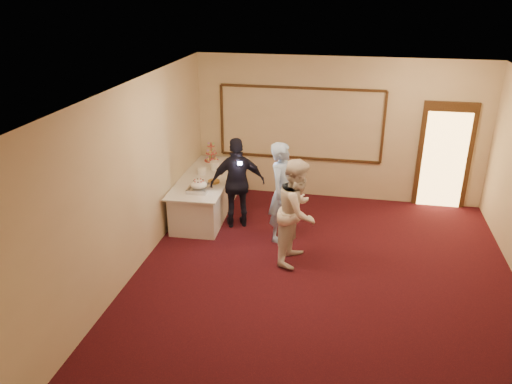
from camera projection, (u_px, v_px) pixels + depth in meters
floor at (322, 283)px, 7.79m from camera, size 7.00×7.00×0.00m
room_walls at (330, 161)px, 7.00m from camera, size 6.04×7.04×3.02m
wall_molding at (300, 124)px, 10.44m from camera, size 3.45×0.04×1.55m
doorway at (444, 156)px, 10.10m from camera, size 1.05×0.07×2.20m
buffet_table at (207, 194)px, 10.08m from camera, size 1.07×2.55×0.77m
pavlova_tray at (199, 186)px, 9.24m from camera, size 0.39×0.54×0.19m
cupcake_stand at (211, 154)px, 10.73m from camera, size 0.31×0.31×0.45m
plate_stack_a at (202, 171)px, 10.00m from camera, size 0.18×0.18×0.15m
plate_stack_b at (215, 166)px, 10.25m from camera, size 0.21×0.21×0.18m
tart at (214, 182)px, 9.58m from camera, size 0.26×0.26×0.05m
man at (282, 192)px, 8.82m from camera, size 0.61×0.76×1.82m
woman at (297, 212)px, 8.12m from camera, size 0.83×0.98×1.79m
guest at (238, 183)px, 9.32m from camera, size 1.11×0.74×1.75m
camera_flash at (240, 163)px, 8.94m from camera, size 0.07×0.05×0.05m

